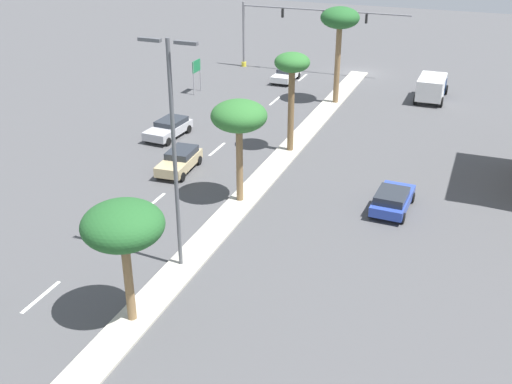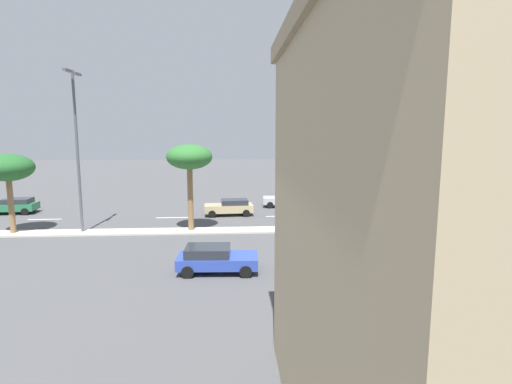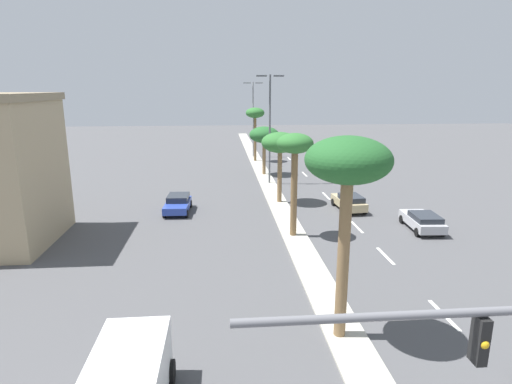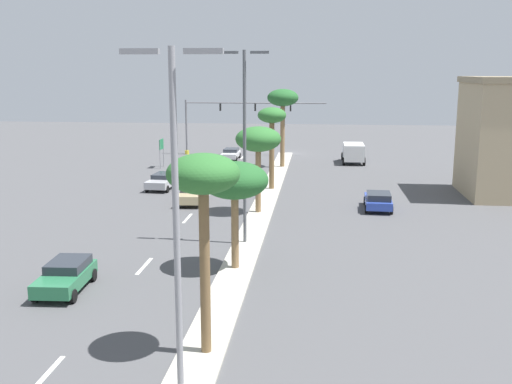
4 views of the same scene
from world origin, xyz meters
The scene contains 19 objects.
ground_plane centered at (0.00, 36.11, 0.00)m, with size 160.00×160.00×0.00m, color #4C4C4F.
median_curb centered at (0.00, 46.43, 0.06)m, with size 1.80×92.86×0.12m, color #B7B2A3.
lane_stripe_trailing centered at (5.14, 12.67, 0.01)m, with size 0.20×2.80×0.01m, color silver.
lane_stripe_near centered at (5.14, 19.89, 0.01)m, with size 0.20×2.80×0.01m, color silver.
lane_stripe_center centered at (5.14, 25.62, 0.01)m, with size 0.20×2.80×0.01m, color silver.
lane_stripe_rear centered at (5.14, 35.24, 0.01)m, with size 0.20×2.80×0.01m, color silver.
lane_stripe_inboard centered at (5.14, 46.05, 0.01)m, with size 0.20×2.80×0.01m, color silver.
lane_stripe_right centered at (5.14, 57.98, 0.01)m, with size 0.20×2.80×0.01m, color silver.
palm_tree_front centered at (-0.27, 11.33, 7.38)m, with size 3.39×3.39×8.49m.
palm_tree_trailing centered at (-0.10, 24.00, 6.25)m, with size 2.52×2.52×7.27m.
palm_tree_rear centered at (0.18, 33.11, 5.49)m, with size 3.36×3.36×6.41m.
palm_tree_inboard centered at (0.10, 46.03, 4.83)m, with size 3.56×3.56×5.76m.
palm_tree_right centered at (-0.17, 55.80, 6.62)m, with size 2.65×2.65×7.53m.
street_lamp_left centered at (0.18, 41.11, 6.79)m, with size 2.90×0.24×11.59m.
street_lamp_leading centered at (-0.14, 59.78, 6.51)m, with size 2.90×0.24×11.06m.
sedan_silver_center centered at (9.77, 24.55, 0.73)m, with size 2.31×4.55×1.34m.
sedan_blue_rear centered at (-8.90, 30.96, 0.75)m, with size 2.21×4.32×1.40m.
sedan_tan_left centered at (5.89, 30.19, 0.77)m, with size 2.18×4.40×1.43m.
sedan_green_near centered at (7.86, 49.96, 0.76)m, with size 2.19×4.24×1.40m.
Camera 3 is at (-5.20, -4.48, 10.40)m, focal length 29.77 mm.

